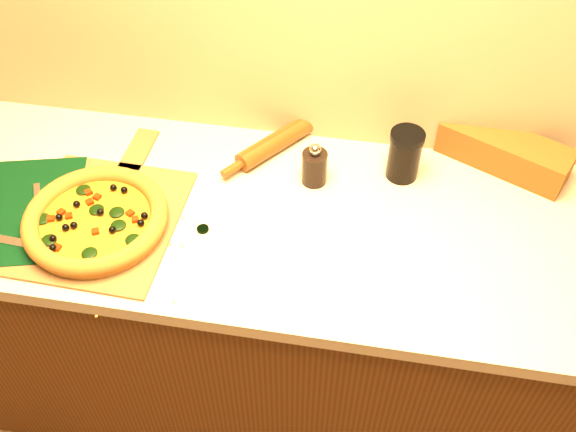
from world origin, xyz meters
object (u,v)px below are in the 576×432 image
object	(u,v)px
pepper_grinder	(314,166)
dark_jar	(404,155)
pizza_peel	(104,216)
rolling_pin	(279,141)
cutting_board	(24,211)
pizza	(96,219)

from	to	relation	value
pepper_grinder	dark_jar	xyz separation A→B (m)	(0.23, 0.06, 0.02)
pizza_peel	rolling_pin	xyz separation A→B (m)	(0.39, 0.33, 0.02)
cutting_board	pepper_grinder	size ratio (longest dim) A/B	3.36
dark_jar	cutting_board	bearing A→B (deg)	-162.30
cutting_board	rolling_pin	distance (m)	0.70
pepper_grinder	dark_jar	world-z (taller)	dark_jar
rolling_pin	pizza	bearing A→B (deg)	-136.54
pizza_peel	dark_jar	xyz separation A→B (m)	(0.74, 0.28, 0.07)
pizza_peel	cutting_board	distance (m)	0.21
pizza	cutting_board	world-z (taller)	pizza
pizza_peel	dark_jar	distance (m)	0.79
pepper_grinder	rolling_pin	distance (m)	0.16
pizza	dark_jar	xyz separation A→B (m)	(0.74, 0.32, 0.04)
pizza	pepper_grinder	world-z (taller)	pepper_grinder
cutting_board	pepper_grinder	distance (m)	0.76
cutting_board	dark_jar	size ratio (longest dim) A/B	2.95
pizza	pepper_grinder	size ratio (longest dim) A/B	2.81
pizza_peel	pizza	distance (m)	0.05
rolling_pin	pepper_grinder	bearing A→B (deg)	-44.15
pizza	rolling_pin	distance (m)	0.54
pizza_peel	pepper_grinder	xyz separation A→B (m)	(0.51, 0.22, 0.05)
cutting_board	pizza	bearing A→B (deg)	-19.77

